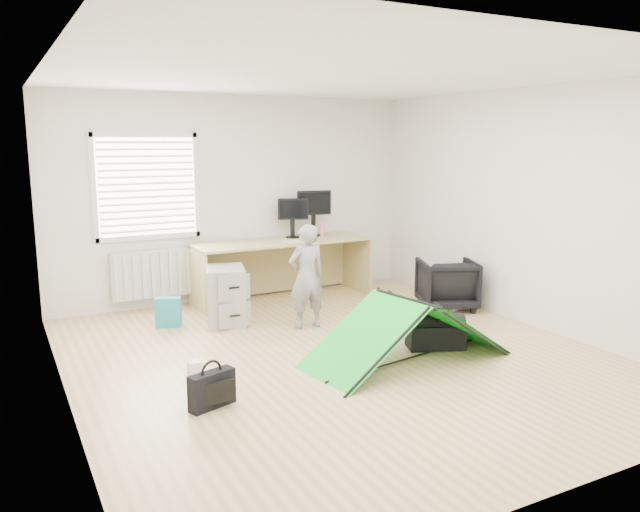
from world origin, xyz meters
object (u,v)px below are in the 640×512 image
monitor_left (293,223)px  duffel_bag (435,336)px  office_chair (447,284)px  monitor_right (313,219)px  thermos (322,229)px  desk (282,270)px  kite (407,330)px  person (307,277)px  filing_cabinet (226,296)px  laptop_bag (212,390)px  storage_crate (451,297)px

monitor_left → duffel_bag: bearing=-59.2°
office_chair → monitor_right: bearing=-31.6°
thermos → desk: bearing=-175.5°
duffel_bag → desk: bearing=124.7°
office_chair → desk: bearing=-16.6°
monitor_left → thermos: size_ratio=1.87×
desk → kite: size_ratio=1.18×
thermos → person: person is taller
filing_cabinet → monitor_right: 1.97m
monitor_left → office_chair: size_ratio=0.59×
kite → desk: bearing=82.6°
desk → person: 1.35m
thermos → duffel_bag: (-0.06, -2.60, -0.79)m
kite → laptop_bag: kite is taller
desk → monitor_left: monitor_left is taller
monitor_right → thermos: (0.07, -0.13, -0.12)m
office_chair → kite: bearing=63.6°
office_chair → duffel_bag: size_ratio=1.21×
filing_cabinet → office_chair: filing_cabinet is taller
thermos → filing_cabinet: bearing=-155.7°
office_chair → laptop_bag: size_ratio=1.77×
kite → person: bearing=95.4°
monitor_left → thermos: bearing=10.2°
filing_cabinet → laptop_bag: size_ratio=1.69×
monitor_right → office_chair: (1.10, -1.57, -0.72)m
thermos → duffel_bag: thermos is taller
kite → laptop_bag: 2.03m
filing_cabinet → monitor_left: monitor_left is taller
office_chair → storage_crate: (0.11, 0.03, -0.19)m
office_chair → storage_crate: bearing=-140.5°
monitor_left → laptop_bag: monitor_left is taller
filing_cabinet → office_chair: bearing=2.5°
monitor_right → monitor_left: bearing=-165.5°
monitor_right → duffel_bag: (0.01, -2.73, -0.91)m
monitor_left → storage_crate: size_ratio=0.88×
desk → person: person is taller
filing_cabinet → monitor_right: bearing=45.4°
thermos → kite: thermos is taller
filing_cabinet → storage_crate: (2.82, -0.65, -0.20)m
desk → monitor_right: (0.56, 0.18, 0.63)m
filing_cabinet → thermos: size_ratio=3.03×
person → laptop_bag: (-1.65, -1.58, -0.45)m
monitor_left → monitor_right: 0.34m
laptop_bag → thermos: bearing=30.4°
filing_cabinet → person: 1.00m
laptop_bag → filing_cabinet: bearing=49.4°
desk → person: (-0.29, -1.30, 0.20)m
office_chair → duffel_bag: (-1.09, -1.16, -0.19)m
office_chair → laptop_bag: (-3.60, -1.49, -0.17)m
desk → storage_crate: size_ratio=5.06×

